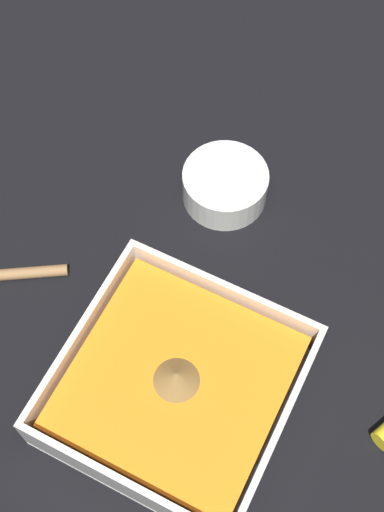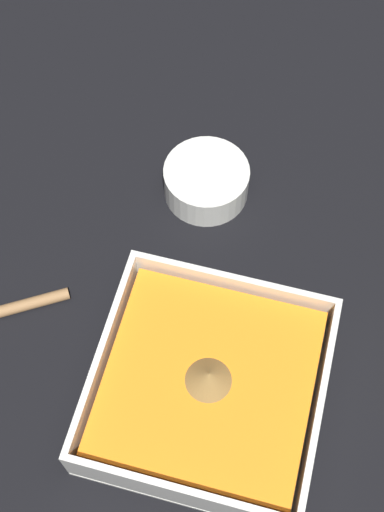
% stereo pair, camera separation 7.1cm
% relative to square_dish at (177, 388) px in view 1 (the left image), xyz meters
% --- Properties ---
extents(ground_plane, '(4.00, 4.00, 0.00)m').
position_rel_square_dish_xyz_m(ground_plane, '(-0.01, 0.01, -0.02)').
color(ground_plane, black).
extents(square_dish, '(0.20, 0.20, 0.06)m').
position_rel_square_dish_xyz_m(square_dish, '(0.00, 0.00, 0.00)').
color(square_dish, silver).
rests_on(square_dish, ground_plane).
extents(spice_bowl, '(0.09, 0.09, 0.04)m').
position_rel_square_dish_xyz_m(spice_bowl, '(0.06, -0.22, -0.01)').
color(spice_bowl, silver).
rests_on(spice_bowl, ground_plane).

